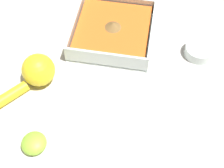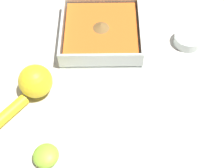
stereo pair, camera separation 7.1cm
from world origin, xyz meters
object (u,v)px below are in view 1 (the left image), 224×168
(spice_bowl, at_px, (199,52))
(lemon_half, at_px, (34,143))
(square_dish, at_px, (113,32))
(lemon_squeezer, at_px, (35,73))

(spice_bowl, distance_m, lemon_half, 0.45)
(square_dish, bearing_deg, lemon_half, -108.45)
(spice_bowl, xyz_separation_m, lemon_squeezer, (-0.38, -0.15, 0.02))
(lemon_squeezer, relative_size, lemon_half, 2.90)
(square_dish, height_order, spice_bowl, square_dish)
(spice_bowl, distance_m, lemon_squeezer, 0.41)
(spice_bowl, height_order, lemon_squeezer, lemon_squeezer)
(square_dish, height_order, lemon_squeezer, lemon_squeezer)
(square_dish, xyz_separation_m, spice_bowl, (0.22, -0.03, -0.01))
(spice_bowl, bearing_deg, lemon_half, -137.55)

